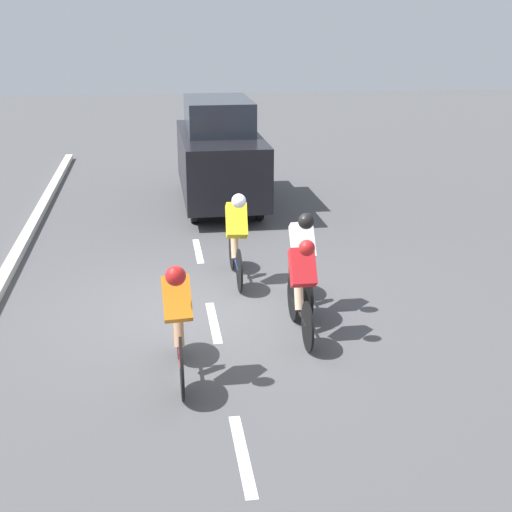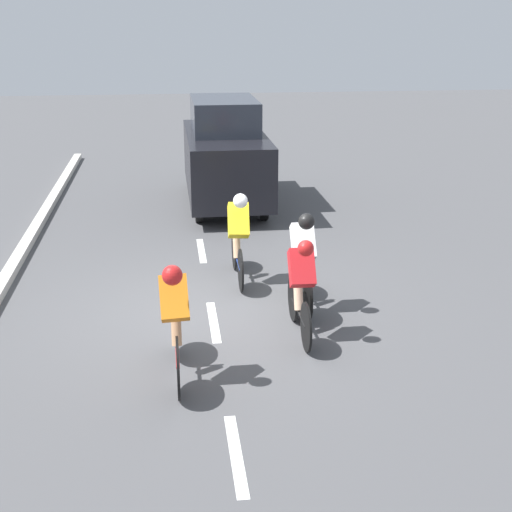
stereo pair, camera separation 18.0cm
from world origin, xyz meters
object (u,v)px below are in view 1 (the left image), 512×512
Objects in this scene: cyclist_red at (302,284)px; cyclist_orange at (178,318)px; cyclist_white at (302,257)px; cyclist_yellow at (236,234)px; support_car at (219,154)px.

cyclist_red is 1.91m from cyclist_orange.
cyclist_white is 1.48m from cyclist_yellow.
cyclist_white reaches higher than cyclist_red.
cyclist_white and cyclist_orange have the same top height.
support_car is (0.39, -7.12, 0.41)m from cyclist_red.
cyclist_orange is (1.65, 0.96, 0.04)m from cyclist_red.
cyclist_yellow is at bearing 87.50° from support_car.
cyclist_orange is (1.05, 3.15, -0.01)m from cyclist_yellow.
cyclist_red is at bearing 78.15° from cyclist_white.
support_car is (0.58, -6.17, 0.37)m from cyclist_white.
cyclist_red is 7.14m from support_car.
cyclist_orange is 0.40× the size of support_car.
cyclist_white is at bearing -134.08° from cyclist_orange.
cyclist_white is 0.96× the size of cyclist_orange.
cyclist_yellow is 3.32m from cyclist_orange.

